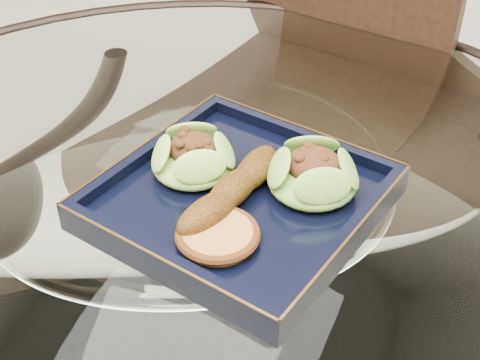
% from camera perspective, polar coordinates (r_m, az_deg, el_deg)
% --- Properties ---
extents(dining_table, '(1.13, 1.13, 0.77)m').
position_cam_1_polar(dining_table, '(0.85, -3.65, -10.73)').
color(dining_table, white).
rests_on(dining_table, ground).
extents(dining_chair, '(0.45, 0.45, 0.90)m').
position_cam_1_polar(dining_chair, '(1.20, 5.50, 0.26)').
color(dining_chair, '#311D10').
rests_on(dining_chair, ground).
extents(navy_plate, '(0.31, 0.31, 0.02)m').
position_cam_1_polar(navy_plate, '(0.72, 0.00, -1.88)').
color(navy_plate, black).
rests_on(navy_plate, dining_table).
extents(lettuce_wrap_left, '(0.11, 0.11, 0.03)m').
position_cam_1_polar(lettuce_wrap_left, '(0.74, -4.01, 1.74)').
color(lettuce_wrap_left, '#66A831').
rests_on(lettuce_wrap_left, navy_plate).
extents(lettuce_wrap_right, '(0.10, 0.10, 0.03)m').
position_cam_1_polar(lettuce_wrap_right, '(0.72, 6.23, 0.27)').
color(lettuce_wrap_right, '#549E2D').
rests_on(lettuce_wrap_right, navy_plate).
extents(roasted_plantain, '(0.06, 0.17, 0.03)m').
position_cam_1_polar(roasted_plantain, '(0.70, -0.63, -0.82)').
color(roasted_plantain, '#643C0A').
rests_on(roasted_plantain, navy_plate).
extents(crumb_patty, '(0.08, 0.08, 0.01)m').
position_cam_1_polar(crumb_patty, '(0.66, -1.91, -4.79)').
color(crumb_patty, '#CD8644').
rests_on(crumb_patty, navy_plate).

